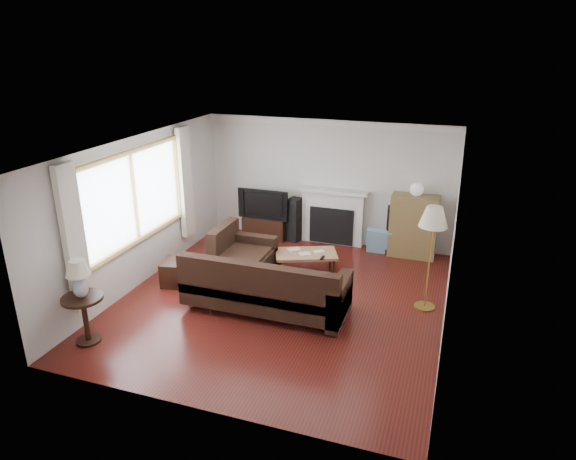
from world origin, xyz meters
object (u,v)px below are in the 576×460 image
(coffee_table, at_px, (306,263))
(side_table, at_px, (86,319))
(sectional_sofa, at_px, (266,285))
(tv_stand, at_px, (266,227))
(bookshelf, at_px, (413,226))
(floor_lamp, at_px, (429,259))

(coffee_table, relative_size, side_table, 1.54)
(sectional_sofa, bearing_deg, tv_stand, 111.46)
(side_table, bearing_deg, coffee_table, 53.90)
(bookshelf, height_order, side_table, bookshelf)
(tv_stand, distance_m, sectional_sofa, 3.10)
(coffee_table, bearing_deg, tv_stand, 110.43)
(tv_stand, xyz_separation_m, floor_lamp, (3.45, -2.01, 0.60))
(floor_lamp, bearing_deg, side_table, -150.12)
(sectional_sofa, height_order, side_table, sectional_sofa)
(sectional_sofa, bearing_deg, floor_lamp, 20.68)
(side_table, bearing_deg, sectional_sofa, 38.67)
(bookshelf, bearing_deg, sectional_sofa, -123.10)
(tv_stand, relative_size, side_table, 1.31)
(tv_stand, bearing_deg, bookshelf, 0.22)
(floor_lamp, height_order, side_table, floor_lamp)
(bookshelf, relative_size, floor_lamp, 0.73)
(bookshelf, relative_size, coffee_table, 1.13)
(bookshelf, bearing_deg, coffee_table, -139.11)
(sectional_sofa, bearing_deg, coffee_table, 82.00)
(tv_stand, xyz_separation_m, bookshelf, (3.02, 0.01, 0.38))
(coffee_table, bearing_deg, sectional_sofa, -120.24)
(bookshelf, distance_m, coffee_table, 2.26)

